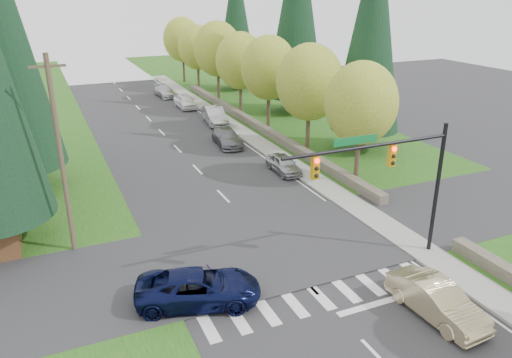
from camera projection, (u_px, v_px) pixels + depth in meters
ground at (363, 341)px, 19.20m from camera, size 120.00×120.00×0.00m
grass_east at (352, 151)px, 41.13m from camera, size 14.00×110.00×0.06m
grass_west at (4, 203)px, 31.33m from camera, size 14.00×110.00×0.06m
cross_street at (273, 248)px, 26.02m from camera, size 120.00×8.00×0.10m
sidewalk_east at (275, 153)px, 40.52m from camera, size 1.80×80.00×0.13m
curb_east at (266, 154)px, 40.20m from camera, size 0.20×80.00×0.13m
stone_wall_north at (255, 124)px, 47.88m from camera, size 0.70×40.00×0.70m
traffic_signal at (393, 168)px, 22.87m from camera, size 8.70×0.37×6.80m
utility_pole at (61, 156)px, 23.98m from camera, size 1.60×0.24×10.00m
decid_tree_0 at (361, 103)px, 32.56m from camera, size 4.80×4.80×8.37m
decid_tree_1 at (310, 82)px, 38.49m from camera, size 5.20×5.20×8.80m
decid_tree_2 at (269, 68)px, 44.33m from camera, size 5.00×5.00×8.82m
decid_tree_3 at (240, 61)px, 50.43m from camera, size 5.00×5.00×8.55m
decid_tree_4 at (218, 49)px, 56.29m from camera, size 5.40×5.40×9.18m
decid_tree_5 at (197, 47)px, 62.37m from camera, size 4.80×4.80×8.30m
decid_tree_6 at (182, 39)px, 68.25m from camera, size 5.20×5.20×8.86m
conifer_e_a at (372, 27)px, 37.96m from camera, size 5.44×5.44×17.80m
conifer_e_b at (297, 7)px, 49.90m from camera, size 6.12×6.12×19.80m
conifer_e_c at (236, 15)px, 62.00m from camera, size 5.10×5.10×16.80m
sedan_champagne at (437, 300)px, 20.44m from camera, size 1.88×4.67×1.51m
suv_navy at (198, 288)px, 21.30m from camera, size 5.83×3.97×1.48m
parked_car_a at (284, 164)px, 36.31m from camera, size 1.57×3.82×1.30m
parked_car_b at (227, 137)px, 42.50m from camera, size 2.39×4.88×1.37m
parked_car_c at (214, 115)px, 49.15m from camera, size 2.30×5.15×1.64m
parked_car_d at (185, 101)px, 55.41m from camera, size 1.84×4.43×1.50m
parked_car_e at (165, 91)px, 60.98m from camera, size 2.10×4.61×1.31m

